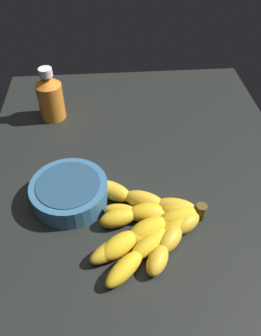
% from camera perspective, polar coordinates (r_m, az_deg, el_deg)
% --- Properties ---
extents(ground_plane, '(0.92, 0.68, 0.04)m').
position_cam_1_polar(ground_plane, '(0.72, 1.64, -3.38)').
color(ground_plane, black).
extents(banana_bunch, '(0.24, 0.22, 0.04)m').
position_cam_1_polar(banana_bunch, '(0.61, 3.44, -9.38)').
color(banana_bunch, gold).
rests_on(banana_bunch, ground_plane).
extents(honey_bottle, '(0.06, 0.06, 0.13)m').
position_cam_1_polar(honey_bottle, '(0.86, -13.45, 11.74)').
color(honey_bottle, orange).
rests_on(honey_bottle, ground_plane).
extents(small_bowl, '(0.15, 0.15, 0.04)m').
position_cam_1_polar(small_bowl, '(0.66, -10.29, -3.93)').
color(small_bowl, teal).
rests_on(small_bowl, ground_plane).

